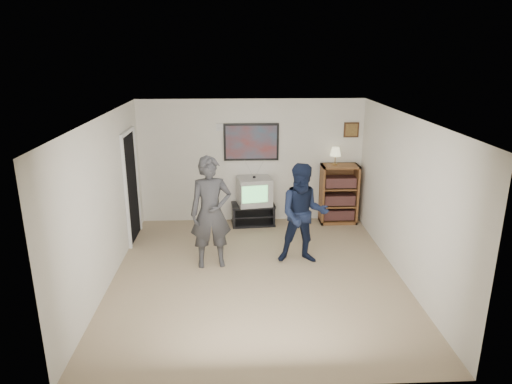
{
  "coord_description": "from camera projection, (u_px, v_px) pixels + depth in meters",
  "views": [
    {
      "loc": [
        -0.3,
        -6.47,
        3.42
      ],
      "look_at": [
        0.02,
        0.75,
        1.15
      ],
      "focal_mm": 32.0,
      "sensor_mm": 36.0,
      "label": 1
    }
  ],
  "objects": [
    {
      "name": "controller_right",
      "position": [
        301.0,
        193.0,
        7.6
      ],
      "size": [
        0.07,
        0.13,
        0.04
      ],
      "primitive_type": "cube",
      "rotation": [
        0.0,
        0.0,
        0.25
      ],
      "color": "white",
      "rests_on": "person_short"
    },
    {
      "name": "bookshelf",
      "position": [
        339.0,
        194.0,
        9.27
      ],
      "size": [
        0.74,
        0.42,
        1.21
      ],
      "primitive_type": null,
      "color": "brown",
      "rests_on": "room_shell"
    },
    {
      "name": "crt_television",
      "position": [
        254.0,
        191.0,
        9.12
      ],
      "size": [
        0.73,
        0.65,
        0.55
      ],
      "primitive_type": null,
      "rotation": [
        0.0,
        0.0,
        0.17
      ],
      "color": "#A5A4A0",
      "rests_on": "media_stand"
    },
    {
      "name": "person_short",
      "position": [
        303.0,
        214.0,
        7.44
      ],
      "size": [
        0.85,
        0.68,
        1.69
      ],
      "primitive_type": "imported",
      "rotation": [
        0.0,
        0.0,
        -0.05
      ],
      "color": "black",
      "rests_on": "room_shell"
    },
    {
      "name": "small_picture",
      "position": [
        351.0,
        130.0,
        9.09
      ],
      "size": [
        0.3,
        0.03,
        0.3
      ],
      "primitive_type": "cube",
      "color": "black",
      "rests_on": "room_shell"
    },
    {
      "name": "media_stand",
      "position": [
        253.0,
        214.0,
        9.27
      ],
      "size": [
        0.89,
        0.54,
        0.43
      ],
      "rotation": [
        0.0,
        0.0,
        0.08
      ],
      "color": "black",
      "rests_on": "room_shell"
    },
    {
      "name": "room_shell",
      "position": [
        256.0,
        194.0,
        7.16
      ],
      "size": [
        4.51,
        5.0,
        2.51
      ],
      "color": "#94785D",
      "rests_on": "ground"
    },
    {
      "name": "doorway",
      "position": [
        131.0,
        187.0,
        8.34
      ],
      "size": [
        0.03,
        0.85,
        2.0
      ],
      "primitive_type": "cube",
      "color": "black",
      "rests_on": "room_shell"
    },
    {
      "name": "controller_left",
      "position": [
        212.0,
        190.0,
        7.45
      ],
      "size": [
        0.08,
        0.12,
        0.03
      ],
      "primitive_type": "cube",
      "rotation": [
        0.0,
        0.0,
        -0.41
      ],
      "color": "white",
      "rests_on": "person_tall"
    },
    {
      "name": "air_vent",
      "position": [
        223.0,
        127.0,
        8.96
      ],
      "size": [
        0.28,
        0.02,
        0.14
      ],
      "primitive_type": "cube",
      "color": "white",
      "rests_on": "room_shell"
    },
    {
      "name": "person_tall",
      "position": [
        211.0,
        213.0,
        7.29
      ],
      "size": [
        0.73,
        0.53,
        1.84
      ],
      "primitive_type": "imported",
      "rotation": [
        0.0,
        0.0,
        0.14
      ],
      "color": "#303033",
      "rests_on": "room_shell"
    },
    {
      "name": "table_lamp",
      "position": [
        335.0,
        156.0,
        9.07
      ],
      "size": [
        0.22,
        0.22,
        0.35
      ],
      "primitive_type": null,
      "color": "beige",
      "rests_on": "bookshelf"
    },
    {
      "name": "poster",
      "position": [
        251.0,
        142.0,
        9.07
      ],
      "size": [
        1.1,
        0.03,
        0.75
      ],
      "primitive_type": "cube",
      "color": "black",
      "rests_on": "room_shell"
    }
  ]
}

